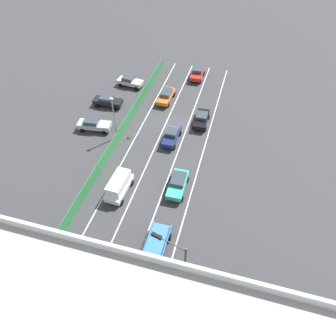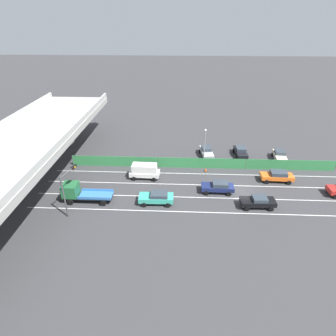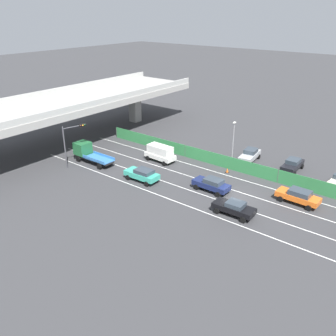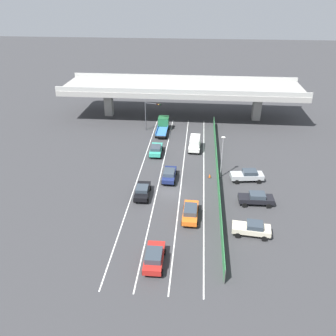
# 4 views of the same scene
# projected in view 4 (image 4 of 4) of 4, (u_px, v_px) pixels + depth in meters

# --- Properties ---
(ground_plane) EXTENTS (300.00, 300.00, 0.00)m
(ground_plane) POSITION_uv_depth(u_px,v_px,m) (169.00, 191.00, 47.08)
(ground_plane) COLOR #38383A
(lane_line_left_edge) EXTENTS (0.14, 45.79, 0.01)m
(lane_line_left_edge) POSITION_uv_depth(u_px,v_px,m) (140.00, 172.00, 51.76)
(lane_line_left_edge) COLOR silver
(lane_line_left_edge) RESTS_ON ground
(lane_line_mid_left) EXTENTS (0.14, 45.79, 0.01)m
(lane_line_mid_left) POSITION_uv_depth(u_px,v_px,m) (161.00, 173.00, 51.50)
(lane_line_mid_left) COLOR silver
(lane_line_mid_left) RESTS_ON ground
(lane_line_mid_right) EXTENTS (0.14, 45.79, 0.01)m
(lane_line_mid_right) POSITION_uv_depth(u_px,v_px,m) (182.00, 174.00, 51.24)
(lane_line_mid_right) COLOR silver
(lane_line_mid_right) RESTS_ON ground
(lane_line_right_edge) EXTENTS (0.14, 45.79, 0.01)m
(lane_line_right_edge) POSITION_uv_depth(u_px,v_px,m) (204.00, 175.00, 50.98)
(lane_line_right_edge) COLOR silver
(lane_line_right_edge) RESTS_ON ground
(elevated_overpass) EXTENTS (48.55, 11.99, 7.53)m
(elevated_overpass) POSITION_uv_depth(u_px,v_px,m) (182.00, 89.00, 70.41)
(elevated_overpass) COLOR #A09E99
(elevated_overpass) RESTS_ON ground
(green_fence) EXTENTS (0.10, 41.89, 1.75)m
(green_fence) POSITION_uv_depth(u_px,v_px,m) (217.00, 171.00, 50.42)
(green_fence) COLOR #338447
(green_fence) RESTS_ON ground
(car_taxi_orange) EXTENTS (2.07, 4.68, 1.63)m
(car_taxi_orange) POSITION_uv_depth(u_px,v_px,m) (190.00, 212.00, 41.19)
(car_taxi_orange) COLOR orange
(car_taxi_orange) RESTS_ON ground
(car_sedan_red) EXTENTS (2.05, 4.36, 1.72)m
(car_sedan_red) POSITION_uv_depth(u_px,v_px,m) (154.00, 257.00, 34.32)
(car_sedan_red) COLOR red
(car_sedan_red) RESTS_ON ground
(car_van_white) EXTENTS (2.19, 4.49, 2.27)m
(car_van_white) POSITION_uv_depth(u_px,v_px,m) (195.00, 143.00, 58.17)
(car_van_white) COLOR silver
(car_van_white) RESTS_ON ground
(car_sedan_navy) EXTENTS (2.00, 4.45, 1.61)m
(car_sedan_navy) POSITION_uv_depth(u_px,v_px,m) (169.00, 174.00, 49.37)
(car_sedan_navy) COLOR navy
(car_sedan_navy) RESTS_ON ground
(car_sedan_black) EXTENTS (2.08, 4.42, 1.51)m
(car_sedan_black) POSITION_uv_depth(u_px,v_px,m) (142.00, 191.00, 45.53)
(car_sedan_black) COLOR black
(car_sedan_black) RESTS_ON ground
(car_taxi_teal) EXTENTS (2.11, 4.49, 1.59)m
(car_taxi_teal) POSITION_uv_depth(u_px,v_px,m) (156.00, 149.00, 56.81)
(car_taxi_teal) COLOR teal
(car_taxi_teal) RESTS_ON ground
(flatbed_truck_blue) EXTENTS (2.24, 6.34, 2.54)m
(flatbed_truck_blue) POSITION_uv_depth(u_px,v_px,m) (163.00, 125.00, 65.60)
(flatbed_truck_blue) COLOR black
(flatbed_truck_blue) RESTS_ON ground
(parked_sedan_cream) EXTENTS (4.39, 2.29, 1.64)m
(parked_sedan_cream) POSITION_uv_depth(u_px,v_px,m) (252.00, 228.00, 38.47)
(parked_sedan_cream) COLOR beige
(parked_sedan_cream) RESTS_ON ground
(parked_sedan_dark) EXTENTS (4.47, 2.04, 1.60)m
(parked_sedan_dark) POSITION_uv_depth(u_px,v_px,m) (256.00, 198.00, 43.90)
(parked_sedan_dark) COLOR black
(parked_sedan_dark) RESTS_ON ground
(parked_wagon_silver) EXTENTS (4.79, 2.40, 1.70)m
(parked_wagon_silver) POSITION_uv_depth(u_px,v_px,m) (247.00, 175.00, 49.11)
(parked_wagon_silver) COLOR #B2B5B7
(parked_wagon_silver) RESTS_ON ground
(traffic_light) EXTENTS (3.26, 1.06, 5.75)m
(traffic_light) POSITION_uv_depth(u_px,v_px,m) (151.00, 111.00, 64.57)
(traffic_light) COLOR #47474C
(traffic_light) RESTS_ON ground
(street_lamp) EXTENTS (0.60, 0.36, 6.43)m
(street_lamp) POSITION_uv_depth(u_px,v_px,m) (222.00, 153.00, 48.68)
(street_lamp) COLOR gray
(street_lamp) RESTS_ON ground
(traffic_cone) EXTENTS (0.47, 0.47, 0.57)m
(traffic_cone) POSITION_uv_depth(u_px,v_px,m) (210.00, 176.00, 50.28)
(traffic_cone) COLOR orange
(traffic_cone) RESTS_ON ground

